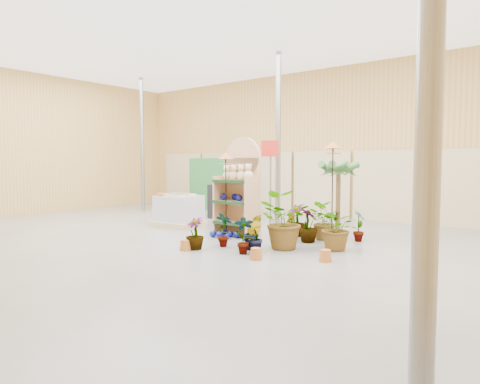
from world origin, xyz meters
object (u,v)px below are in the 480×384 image
Objects in this scene: display_shelf at (240,191)px; potted_plant_2 at (281,220)px; pallet_stack at (179,211)px; bird_table_front at (226,159)px.

potted_plant_2 is at bearing -26.72° from display_shelf.
display_shelf is 1.79m from potted_plant_2.
display_shelf is 2.14m from pallet_stack.
bird_table_front is at bearing -19.82° from pallet_stack.
potted_plant_2 is at bearing -10.59° from bird_table_front.
bird_table_front reaches higher than potted_plant_2.
display_shelf is at bearing -7.58° from pallet_stack.
bird_table_front is (-0.06, -0.43, 0.72)m from display_shelf.
display_shelf is 1.81× the size of pallet_stack.
display_shelf is at bearing 81.57° from bird_table_front.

